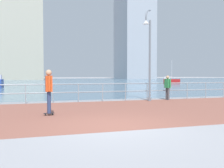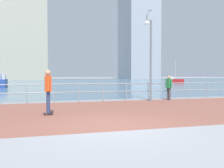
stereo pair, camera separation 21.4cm
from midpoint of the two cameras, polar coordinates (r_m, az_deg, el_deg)
name	(u,v)px [view 2 (the right image)]	position (r m, az deg, el deg)	size (l,w,h in m)	color
ground	(55,83)	(47.03, -13.04, 0.22)	(220.00, 220.00, 0.00)	#9E9EA3
brick_paving	(92,111)	(10.31, -4.14, -6.37)	(28.00, 7.43, 0.01)	#935647
harbor_water	(53,81)	(58.77, -13.53, 0.59)	(180.00, 88.00, 0.00)	slate
waterfront_railing	(79,89)	(13.88, -7.17, -1.20)	(25.25, 0.06, 1.04)	#8C99A3
lamppost	(150,51)	(14.38, 9.15, 7.68)	(0.69, 0.63, 5.28)	slate
skateboarder	(48,88)	(9.54, -14.00, -0.88)	(0.40, 0.55, 1.72)	black
bystander	(169,86)	(15.29, 13.45, -0.41)	(0.30, 0.56, 1.49)	#4C4C51
sailboat_navy	(0,82)	(33.34, -24.33, 0.38)	(1.73, 4.67, 6.44)	#284799
sailboat_red	(175,80)	(50.69, 14.49, 0.83)	(3.34, 2.08, 4.49)	#B21E1E
tower_slate	(23,30)	(85.34, -19.88, 11.75)	(15.01, 12.70, 33.61)	#B2AD99
tower_steel	(138,36)	(101.62, 6.13, 11.10)	(12.02, 17.01, 36.42)	#A3A8B2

